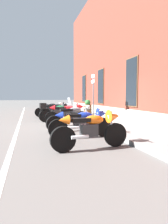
{
  "coord_description": "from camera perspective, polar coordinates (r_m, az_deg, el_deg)",
  "views": [
    {
      "loc": [
        9.36,
        -2.75,
        1.37
      ],
      "look_at": [
        0.22,
        -0.22,
        0.64
      ],
      "focal_mm": 32.43,
      "sensor_mm": 36.0,
      "label": 1
    }
  ],
  "objects": [
    {
      "name": "ground_plane",
      "position": [
        9.86,
        0.89,
        -3.6
      ],
      "size": [
        140.0,
        140.0,
        0.0
      ],
      "primitive_type": "plane",
      "color": "#565451"
    },
    {
      "name": "sidewalk",
      "position": [
        10.24,
        7.32,
        -2.95
      ],
      "size": [
        33.18,
        2.39,
        0.13
      ],
      "primitive_type": "cube",
      "color": "slate",
      "rests_on": "ground_plane"
    },
    {
      "name": "lane_stripe",
      "position": [
        9.47,
        -18.08,
        -4.12
      ],
      "size": [
        33.18,
        0.12,
        0.01
      ],
      "primitive_type": "cube",
      "color": "silver",
      "rests_on": "ground_plane"
    },
    {
      "name": "motorcycle_black_naked",
      "position": [
        13.88,
        -9.21,
        0.66
      ],
      "size": [
        0.62,
        2.16,
        0.97
      ],
      "color": "black",
      "rests_on": "ground_plane"
    },
    {
      "name": "motorcycle_black_sport",
      "position": [
        12.63,
        -7.58,
        0.67
      ],
      "size": [
        0.62,
        2.05,
        1.02
      ],
      "color": "black",
      "rests_on": "ground_plane"
    },
    {
      "name": "motorcycle_green_touring",
      "position": [
        11.09,
        -7.77,
        0.1
      ],
      "size": [
        0.65,
        2.14,
        1.31
      ],
      "color": "black",
      "rests_on": "ground_plane"
    },
    {
      "name": "motorcycle_red_sport",
      "position": [
        9.5,
        -4.46,
        -0.4
      ],
      "size": [
        0.62,
        2.07,
        1.07
      ],
      "color": "black",
      "rests_on": "ground_plane"
    },
    {
      "name": "motorcycle_grey_naked",
      "position": [
        8.09,
        -3.0,
        -1.82
      ],
      "size": [
        0.64,
        2.16,
        1.02
      ],
      "color": "black",
      "rests_on": "ground_plane"
    },
    {
      "name": "motorcycle_blue_sport",
      "position": [
        6.7,
        0.0,
        -2.69
      ],
      "size": [
        0.62,
        2.2,
        0.99
      ],
      "color": "black",
      "rests_on": "ground_plane"
    },
    {
      "name": "motorcycle_orange_sport",
      "position": [
        5.27,
        2.72,
        -4.5
      ],
      "size": [
        0.63,
        2.14,
        1.02
      ],
      "color": "black",
      "rests_on": "ground_plane"
    },
    {
      "name": "parking_sign",
      "position": [
        10.41,
        2.6,
        6.08
      ],
      "size": [
        0.36,
        0.07,
        2.38
      ],
      "color": "#4C4C51",
      "rests_on": "sidewalk"
    },
    {
      "name": "barrel_planter",
      "position": [
        14.28,
        1.06,
        1.22
      ],
      "size": [
        0.58,
        0.58,
        1.01
      ],
      "color": "brown",
      "rests_on": "sidewalk"
    }
  ]
}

